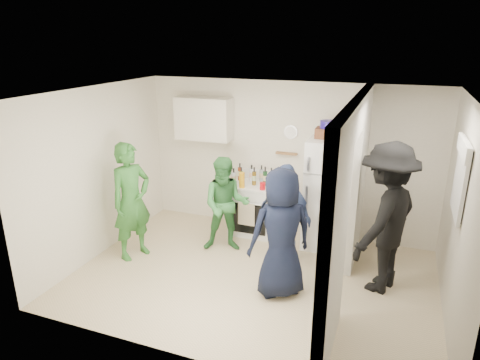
% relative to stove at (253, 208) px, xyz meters
% --- Properties ---
extents(floor, '(4.80, 4.80, 0.00)m').
position_rel_stove_xyz_m(floor, '(0.46, -1.37, -0.43)').
color(floor, '#CBB58F').
rests_on(floor, ground).
extents(wall_back, '(4.80, 0.00, 4.80)m').
position_rel_stove_xyz_m(wall_back, '(0.46, 0.33, 0.82)').
color(wall_back, silver).
rests_on(wall_back, floor).
extents(wall_front, '(4.80, 0.00, 4.80)m').
position_rel_stove_xyz_m(wall_front, '(0.46, -3.07, 0.82)').
color(wall_front, silver).
rests_on(wall_front, floor).
extents(wall_left, '(0.00, 3.40, 3.40)m').
position_rel_stove_xyz_m(wall_left, '(-1.94, -1.37, 0.82)').
color(wall_left, silver).
rests_on(wall_left, floor).
extents(wall_right, '(0.00, 3.40, 3.40)m').
position_rel_stove_xyz_m(wall_right, '(2.86, -1.37, 0.82)').
color(wall_right, silver).
rests_on(wall_right, floor).
extents(ceiling, '(4.80, 4.80, 0.00)m').
position_rel_stove_xyz_m(ceiling, '(0.46, -1.37, 2.07)').
color(ceiling, white).
rests_on(ceiling, wall_back).
extents(partition_pier_back, '(0.12, 1.20, 2.50)m').
position_rel_stove_xyz_m(partition_pier_back, '(1.66, -0.27, 0.82)').
color(partition_pier_back, silver).
rests_on(partition_pier_back, floor).
extents(partition_pier_front, '(0.12, 1.20, 2.50)m').
position_rel_stove_xyz_m(partition_pier_front, '(1.66, -2.47, 0.82)').
color(partition_pier_front, silver).
rests_on(partition_pier_front, floor).
extents(partition_header, '(0.12, 1.00, 0.40)m').
position_rel_stove_xyz_m(partition_header, '(1.66, -1.37, 1.87)').
color(partition_header, silver).
rests_on(partition_header, partition_pier_back).
extents(stove, '(0.72, 0.60, 0.86)m').
position_rel_stove_xyz_m(stove, '(0.00, 0.00, 0.00)').
color(stove, white).
rests_on(stove, floor).
extents(upper_cabinet, '(0.95, 0.34, 0.70)m').
position_rel_stove_xyz_m(upper_cabinet, '(-0.94, 0.15, 1.42)').
color(upper_cabinet, silver).
rests_on(upper_cabinet, wall_back).
extents(fridge, '(0.71, 0.69, 1.72)m').
position_rel_stove_xyz_m(fridge, '(1.25, -0.03, 0.43)').
color(fridge, white).
rests_on(fridge, floor).
extents(wicker_basket, '(0.35, 0.25, 0.15)m').
position_rel_stove_xyz_m(wicker_basket, '(1.15, 0.02, 1.36)').
color(wicker_basket, brown).
rests_on(wicker_basket, fridge).
extents(blue_bowl, '(0.24, 0.24, 0.11)m').
position_rel_stove_xyz_m(blue_bowl, '(1.15, 0.02, 1.49)').
color(blue_bowl, navy).
rests_on(blue_bowl, wicker_basket).
extents(yellow_cup_stack_top, '(0.09, 0.09, 0.25)m').
position_rel_stove_xyz_m(yellow_cup_stack_top, '(1.47, -0.13, 1.41)').
color(yellow_cup_stack_top, yellow).
rests_on(yellow_cup_stack_top, fridge).
extents(wall_clock, '(0.22, 0.02, 0.22)m').
position_rel_stove_xyz_m(wall_clock, '(0.51, 0.31, 1.27)').
color(wall_clock, white).
rests_on(wall_clock, wall_back).
extents(spice_shelf, '(0.35, 0.08, 0.03)m').
position_rel_stove_xyz_m(spice_shelf, '(0.46, 0.28, 0.92)').
color(spice_shelf, olive).
rests_on(spice_shelf, wall_back).
extents(nook_window, '(0.03, 0.70, 0.80)m').
position_rel_stove_xyz_m(nook_window, '(2.84, -1.17, 1.22)').
color(nook_window, black).
rests_on(nook_window, wall_right).
extents(nook_window_frame, '(0.04, 0.76, 0.86)m').
position_rel_stove_xyz_m(nook_window_frame, '(2.83, -1.17, 1.22)').
color(nook_window_frame, white).
rests_on(nook_window_frame, wall_right).
extents(nook_valance, '(0.04, 0.82, 0.18)m').
position_rel_stove_xyz_m(nook_valance, '(2.80, -1.17, 1.57)').
color(nook_valance, white).
rests_on(nook_valance, wall_right).
extents(yellow_cup_stack_stove, '(0.09, 0.09, 0.25)m').
position_rel_stove_xyz_m(yellow_cup_stack_stove, '(-0.12, -0.22, 0.55)').
color(yellow_cup_stack_stove, orange).
rests_on(yellow_cup_stack_stove, stove).
extents(red_cup, '(0.09, 0.09, 0.12)m').
position_rel_stove_xyz_m(red_cup, '(0.22, -0.20, 0.49)').
color(red_cup, red).
rests_on(red_cup, stove).
extents(person_green_left, '(0.62, 0.75, 1.75)m').
position_rel_stove_xyz_m(person_green_left, '(-1.40, -1.39, 0.45)').
color(person_green_left, '#33742E').
rests_on(person_green_left, floor).
extents(person_green_center, '(0.86, 0.76, 1.48)m').
position_rel_stove_xyz_m(person_green_center, '(-0.19, -0.72, 0.31)').
color(person_green_center, '#3B8646').
rests_on(person_green_center, floor).
extents(person_denim, '(0.95, 0.70, 1.50)m').
position_rel_stove_xyz_m(person_denim, '(0.74, -0.78, 0.32)').
color(person_denim, navy).
rests_on(person_denim, floor).
extents(person_navy, '(0.97, 0.92, 1.67)m').
position_rel_stove_xyz_m(person_navy, '(0.90, -1.58, 0.41)').
color(person_navy, black).
rests_on(person_navy, floor).
extents(person_nook, '(1.16, 1.45, 1.96)m').
position_rel_stove_xyz_m(person_nook, '(2.09, -0.99, 0.55)').
color(person_nook, black).
rests_on(person_nook, floor).
extents(bottle_a, '(0.07, 0.07, 0.29)m').
position_rel_stove_xyz_m(bottle_a, '(-0.28, 0.12, 0.58)').
color(bottle_a, brown).
rests_on(bottle_a, stove).
extents(bottle_b, '(0.06, 0.06, 0.29)m').
position_rel_stove_xyz_m(bottle_b, '(-0.19, -0.06, 0.57)').
color(bottle_b, '#184819').
rests_on(bottle_b, stove).
extents(bottle_c, '(0.08, 0.08, 0.28)m').
position_rel_stove_xyz_m(bottle_c, '(-0.09, 0.16, 0.57)').
color(bottle_c, silver).
rests_on(bottle_c, stove).
extents(bottle_d, '(0.07, 0.07, 0.30)m').
position_rel_stove_xyz_m(bottle_d, '(0.02, -0.03, 0.58)').
color(bottle_d, brown).
rests_on(bottle_d, stove).
extents(bottle_e, '(0.07, 0.07, 0.28)m').
position_rel_stove_xyz_m(bottle_e, '(0.08, 0.17, 0.57)').
color(bottle_e, '#939CA3').
rests_on(bottle_e, stove).
extents(bottle_f, '(0.07, 0.07, 0.31)m').
position_rel_stove_xyz_m(bottle_f, '(0.19, 0.01, 0.59)').
color(bottle_f, '#153A1D').
rests_on(bottle_f, stove).
extents(bottle_g, '(0.07, 0.07, 0.27)m').
position_rel_stove_xyz_m(bottle_g, '(0.26, 0.12, 0.56)').
color(bottle_g, olive).
rests_on(bottle_g, stove).
extents(bottle_h, '(0.07, 0.07, 0.28)m').
position_rel_stove_xyz_m(bottle_h, '(-0.29, -0.13, 0.57)').
color(bottle_h, silver).
rests_on(bottle_h, stove).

